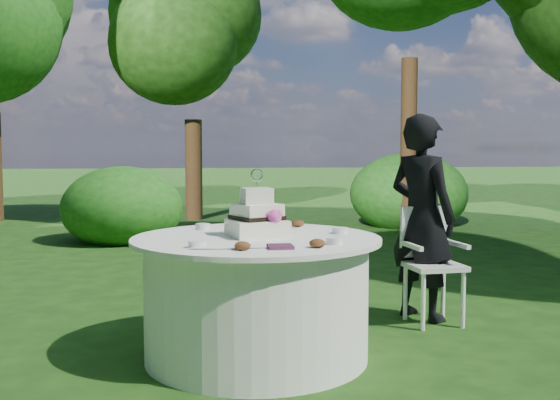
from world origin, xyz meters
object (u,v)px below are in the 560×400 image
object	(u,v)px
napkins	(280,247)
chair	(430,255)
table	(256,297)
cake	(257,218)
guest	(422,217)

from	to	relation	value
napkins	chair	world-z (taller)	chair
table	cake	distance (m)	0.50
cake	table	bearing A→B (deg)	-110.28
cake	chair	distance (m)	1.58
cake	napkins	bearing A→B (deg)	-81.22
table	chair	world-z (taller)	chair
guest	table	world-z (taller)	guest
guest	table	distance (m)	1.63
guest	cake	distance (m)	1.56
guest	napkins	bearing A→B (deg)	102.46
napkins	table	size ratio (longest dim) A/B	0.09
chair	napkins	bearing A→B (deg)	-137.94
table	chair	size ratio (longest dim) A/B	1.78
napkins	table	world-z (taller)	napkins
table	cake	xyz separation A→B (m)	(0.01, 0.03, 0.50)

